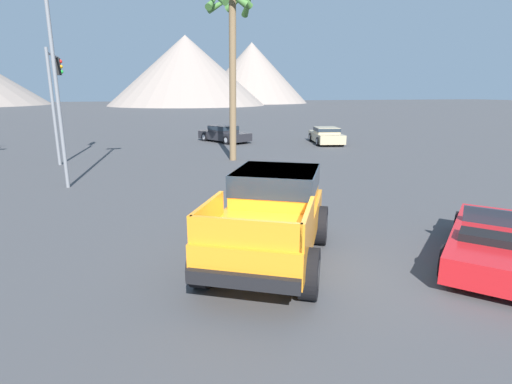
# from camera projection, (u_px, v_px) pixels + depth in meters

# --- Properties ---
(ground_plane) EXTENTS (320.00, 320.00, 0.00)m
(ground_plane) POSITION_uv_depth(u_px,v_px,m) (284.00, 267.00, 8.53)
(ground_plane) COLOR #424244
(orange_pickup_truck) EXTENTS (3.96, 5.04, 1.91)m
(orange_pickup_truck) POSITION_uv_depth(u_px,v_px,m) (272.00, 211.00, 8.82)
(orange_pickup_truck) COLOR orange
(orange_pickup_truck) RESTS_ON ground_plane
(red_convertible_car) EXTENTS (4.36, 4.19, 1.09)m
(red_convertible_car) POSITION_uv_depth(u_px,v_px,m) (497.00, 244.00, 8.63)
(red_convertible_car) COLOR red
(red_convertible_car) RESTS_ON ground_plane
(parked_car_dark) EXTENTS (3.46, 4.66, 1.21)m
(parked_car_dark) POSITION_uv_depth(u_px,v_px,m) (224.00, 134.00, 29.76)
(parked_car_dark) COLOR #232328
(parked_car_dark) RESTS_ON ground_plane
(parked_car_tan) EXTENTS (2.70, 4.65, 1.17)m
(parked_car_tan) POSITION_uv_depth(u_px,v_px,m) (326.00, 135.00, 28.82)
(parked_car_tan) COLOR tan
(parked_car_tan) RESTS_ON ground_plane
(traffic_light_main) EXTENTS (0.38, 3.09, 5.73)m
(traffic_light_main) POSITION_uv_depth(u_px,v_px,m) (55.00, 85.00, 20.58)
(traffic_light_main) COLOR slate
(traffic_light_main) RESTS_ON ground_plane
(street_lamp_post) EXTENTS (0.90, 0.24, 8.96)m
(street_lamp_post) POSITION_uv_depth(u_px,v_px,m) (52.00, 45.00, 14.36)
(street_lamp_post) COLOR slate
(street_lamp_post) RESTS_ON ground_plane
(palm_tree_short) EXTENTS (2.56, 2.59, 8.81)m
(palm_tree_short) POSITION_uv_depth(u_px,v_px,m) (231.00, 33.00, 20.29)
(palm_tree_short) COLOR brown
(palm_tree_short) RESTS_ON ground_plane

